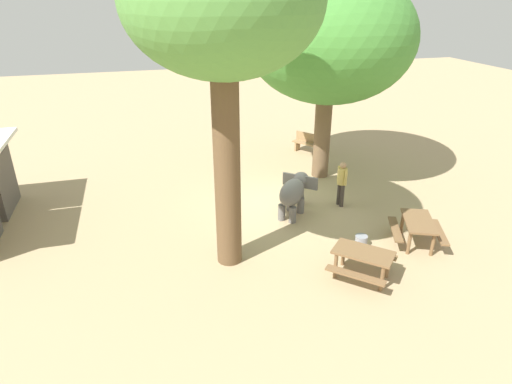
# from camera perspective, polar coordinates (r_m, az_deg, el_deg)

# --- Properties ---
(ground_plane) EXTENTS (60.00, 60.00, 0.00)m
(ground_plane) POSITION_cam_1_polar(r_m,az_deg,el_deg) (15.33, 2.84, -1.60)
(ground_plane) COLOR tan
(elephant) EXTENTS (1.74, 1.69, 1.28)m
(elephant) POSITION_cam_1_polar(r_m,az_deg,el_deg) (14.37, 4.99, 0.05)
(elephant) COLOR slate
(elephant) RESTS_ON ground_plane
(person_handler) EXTENTS (0.50, 0.32, 1.62)m
(person_handler) POSITION_cam_1_polar(r_m,az_deg,el_deg) (15.12, 11.17, 1.50)
(person_handler) COLOR #3F3833
(person_handler) RESTS_ON ground_plane
(shade_tree_main) EXTENTS (4.85, 4.45, 8.38)m
(shade_tree_main) POSITION_cam_1_polar(r_m,az_deg,el_deg) (10.27, -4.45, 23.17)
(shade_tree_main) COLOR brown
(shade_tree_main) RESTS_ON ground_plane
(shade_tree_secondary) EXTENTS (6.53, 5.98, 7.62)m
(shade_tree_secondary) POSITION_cam_1_polar(r_m,az_deg,el_deg) (16.62, 9.49, 19.24)
(shade_tree_secondary) COLOR brown
(shade_tree_secondary) RESTS_ON ground_plane
(wooden_bench) EXTENTS (1.37, 1.15, 0.88)m
(wooden_bench) POSITION_cam_1_polar(r_m,az_deg,el_deg) (20.28, 6.81, 6.46)
(wooden_bench) COLOR #9E7A51
(wooden_bench) RESTS_ON ground_plane
(picnic_table_near) EXTENTS (2.11, 2.11, 0.78)m
(picnic_table_near) POSITION_cam_1_polar(r_m,az_deg,el_deg) (11.64, 13.81, -8.39)
(picnic_table_near) COLOR brown
(picnic_table_near) RESTS_ON ground_plane
(picnic_table_far) EXTENTS (1.96, 1.95, 0.78)m
(picnic_table_far) POSITION_cam_1_polar(r_m,az_deg,el_deg) (13.58, 20.45, -4.22)
(picnic_table_far) COLOR brown
(picnic_table_far) RESTS_ON ground_plane
(feed_bucket) EXTENTS (0.36, 0.36, 0.32)m
(feed_bucket) POSITION_cam_1_polar(r_m,az_deg,el_deg) (13.22, 13.60, -6.22)
(feed_bucket) COLOR gray
(feed_bucket) RESTS_ON ground_plane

